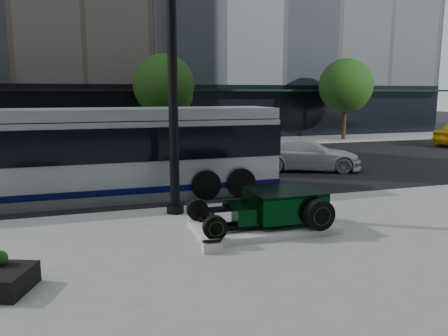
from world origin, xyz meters
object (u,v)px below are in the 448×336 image
object	(u,v)px
hot_rod	(276,206)
transit_bus	(95,153)
lamppost	(172,65)
white_sedan	(305,154)

from	to	relation	value
hot_rod	transit_bus	bearing A→B (deg)	128.33
hot_rod	transit_bus	xyz separation A→B (m)	(-4.09, 5.18, 0.79)
lamppost	white_sedan	distance (m)	9.67
white_sedan	transit_bus	bearing A→B (deg)	127.16
transit_bus	white_sedan	size ratio (longest dim) A/B	2.49
lamppost	hot_rod	bearing A→B (deg)	-45.89
lamppost	transit_bus	xyz separation A→B (m)	(-2.02, 3.04, -2.65)
lamppost	white_sedan	world-z (taller)	lamppost
transit_bus	white_sedan	world-z (taller)	transit_bus
hot_rod	transit_bus	size ratio (longest dim) A/B	0.27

